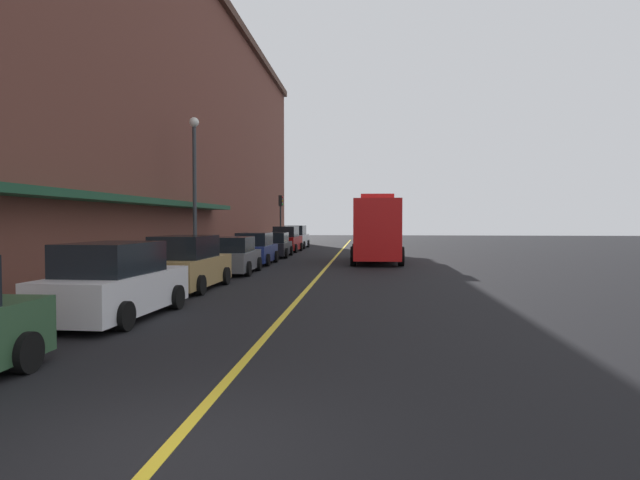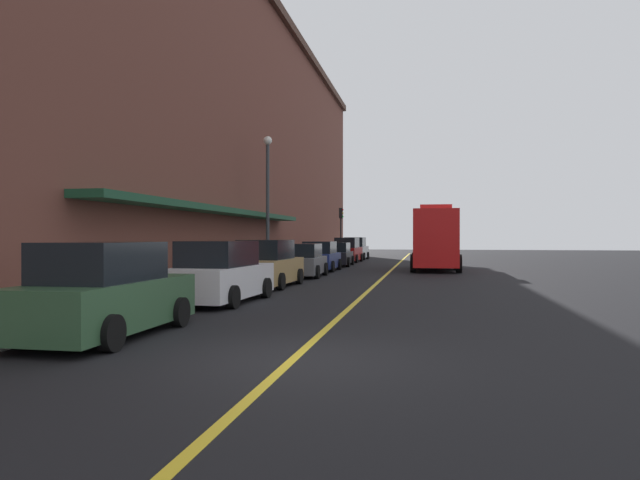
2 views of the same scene
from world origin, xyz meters
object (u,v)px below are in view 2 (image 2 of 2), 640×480
parked_car_2 (267,265)px  parking_meter_3 (314,250)px  parked_car_3 (302,261)px  street_lamp_left (268,189)px  parking_meter_1 (300,252)px  parked_car_0 (106,293)px  parked_car_4 (320,257)px  parked_car_7 (355,249)px  parking_meter_2 (342,247)px  fire_truck (435,240)px  parked_car_1 (221,274)px  parking_meter_0 (334,248)px  parked_car_5 (336,255)px  traffic_light_near (341,223)px  parked_car_6 (347,251)px

parked_car_2 → parking_meter_3: size_ratio=3.46×
parked_car_2 → parked_car_3: 5.62m
street_lamp_left → parking_meter_1: bearing=82.9°
parked_car_0 → parked_car_4: (0.08, 22.18, -0.06)m
parked_car_3 → parking_meter_3: parked_car_3 is taller
parked_car_7 → parking_meter_2: 1.74m
parked_car_0 → fire_truck: size_ratio=0.60×
parked_car_1 → parking_meter_0: parked_car_1 is taller
parked_car_3 → parking_meter_1: 6.11m
parked_car_5 → fire_truck: 7.52m
parked_car_2 → street_lamp_left: size_ratio=0.66×
traffic_light_near → parking_meter_3: bearing=-90.3°
parked_car_0 → traffic_light_near: (-1.27, 39.12, 2.30)m
parked_car_1 → traffic_light_near: traffic_light_near is taller
parking_meter_1 → traffic_light_near: bearing=89.8°
parking_meter_3 → parking_meter_1: bearing=-90.0°
street_lamp_left → parking_meter_3: bearing=86.2°
parked_car_7 → fire_truck: bearing=-154.8°
parked_car_7 → parked_car_4: bearing=-178.5°
parked_car_3 → fire_truck: (6.42, 7.18, 0.99)m
parking_meter_1 → traffic_light_near: size_ratio=0.31×
parking_meter_0 → parking_meter_1: (0.00, -12.66, 0.00)m
parked_car_7 → parking_meter_2: bearing=51.9°
parked_car_4 → parked_car_1: bearing=179.9°
parked_car_5 → traffic_light_near: bearing=5.3°
parked_car_3 → parking_meter_2: 23.07m
parked_car_0 → street_lamp_left: 18.69m
parked_car_7 → fire_truck: 16.15m
fire_truck → parking_meter_1: bearing=-80.9°
traffic_light_near → parking_meter_2: bearing=93.4°
parked_car_4 → street_lamp_left: size_ratio=0.61×
parking_meter_1 → parking_meter_2: size_ratio=1.00×
parked_car_6 → parked_car_7: parked_car_7 is taller
parked_car_0 → parking_meter_1: bearing=3.0°
parking_meter_0 → parked_car_0: bearing=-87.9°
parked_car_3 → parked_car_6: bearing=-1.2°
parked_car_6 → parked_car_1: bearing=-178.0°
parking_meter_0 → parking_meter_1: same height
parked_car_2 → parked_car_7: (0.04, 27.55, 0.03)m
parked_car_3 → parked_car_6: size_ratio=0.99×
parked_car_5 → parking_meter_2: bearing=5.0°
parking_meter_3 → parked_car_4: bearing=-74.8°
parked_car_1 → traffic_light_near: size_ratio=1.09×
parked_car_1 → parked_car_4: (-0.00, 16.15, -0.06)m
parked_car_5 → parked_car_6: 5.72m
parked_car_5 → fire_truck: fire_truck is taller
parked_car_2 → parked_car_7: parked_car_7 is taller
fire_truck → parking_meter_1: size_ratio=5.65×
parking_meter_0 → parked_car_7: bearing=68.2°
parked_car_1 → parked_car_2: parked_car_2 is taller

